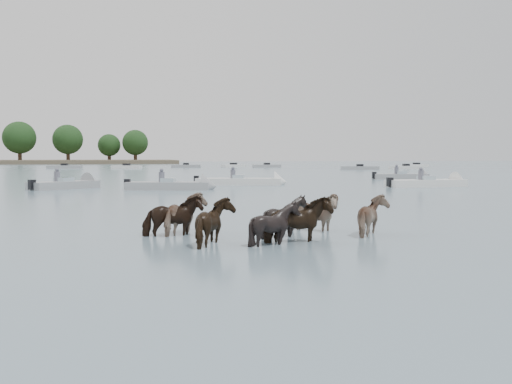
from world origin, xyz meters
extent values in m
plane|color=slate|center=(0.00, 0.00, 0.00)|extent=(400.00, 400.00, 0.00)
imported|color=black|center=(-3.81, 3.04, 0.42)|extent=(1.57, 0.79, 1.29)
imported|color=gray|center=(-3.40, 3.41, 0.43)|extent=(1.32, 1.47, 1.31)
imported|color=black|center=(-1.03, 2.16, 0.43)|extent=(1.46, 1.38, 1.30)
imported|color=gray|center=(0.02, 3.08, 0.42)|extent=(1.64, 1.43, 1.28)
imported|color=black|center=(-2.93, 1.42, 0.43)|extent=(1.16, 1.34, 1.31)
imported|color=black|center=(-1.62, 1.08, 0.40)|extent=(1.44, 1.37, 1.24)
imported|color=black|center=(-1.01, 1.23, 0.45)|extent=(1.64, 0.85, 1.34)
imported|color=#9D856A|center=(1.36, 1.97, 0.42)|extent=(1.33, 1.47, 1.28)
sphere|color=black|center=(4.38, 12.33, 0.12)|extent=(0.44, 0.44, 0.44)
cube|color=black|center=(4.13, 12.33, 0.02)|extent=(0.50, 0.22, 0.18)
cube|color=gray|center=(-8.61, 25.51, 0.20)|extent=(4.41, 4.01, 0.55)
cone|color=gray|center=(-6.90, 26.89, 0.20)|extent=(1.71, 1.81, 1.60)
cube|color=#99ADB7|center=(-8.61, 25.51, 0.55)|extent=(1.33, 1.37, 0.35)
cube|color=black|center=(-10.31, 24.13, 0.35)|extent=(0.49, 0.49, 0.60)
cylinder|color=#595966|center=(-9.01, 25.51, 0.75)|extent=(0.36, 0.36, 0.70)
sphere|color=#595966|center=(-9.01, 25.51, 1.20)|extent=(0.24, 0.24, 0.24)
cube|color=gray|center=(-2.25, 23.04, 0.20)|extent=(5.33, 2.88, 0.55)
cone|color=gray|center=(0.21, 22.37, 0.20)|extent=(1.29, 1.78, 1.60)
cube|color=#99ADB7|center=(-2.25, 23.04, 0.55)|extent=(1.07, 1.29, 0.35)
cube|color=black|center=(-4.70, 23.71, 0.35)|extent=(0.43, 0.43, 0.60)
cylinder|color=#595966|center=(-2.65, 23.04, 0.75)|extent=(0.36, 0.36, 0.70)
sphere|color=#595966|center=(-2.65, 23.04, 1.20)|extent=(0.24, 0.24, 0.24)
cube|color=silver|center=(3.16, 27.60, 0.20)|extent=(6.30, 3.20, 0.55)
cone|color=silver|center=(6.10, 26.77, 0.20)|extent=(1.30, 1.78, 1.60)
cube|color=#99ADB7|center=(3.16, 27.60, 0.55)|extent=(1.07, 1.30, 0.35)
cube|color=black|center=(0.23, 28.43, 0.35)|extent=(0.43, 0.43, 0.60)
cylinder|color=#595966|center=(2.76, 27.60, 0.75)|extent=(0.36, 0.36, 0.70)
sphere|color=#595966|center=(2.76, 27.60, 1.20)|extent=(0.24, 0.24, 0.24)
cube|color=silver|center=(15.01, 22.13, 0.20)|extent=(5.50, 1.77, 0.55)
cone|color=silver|center=(17.73, 22.22, 0.20)|extent=(0.95, 1.63, 1.60)
cube|color=#99ADB7|center=(15.01, 22.13, 0.55)|extent=(0.83, 1.14, 0.35)
cube|color=black|center=(12.28, 22.05, 0.35)|extent=(0.36, 0.36, 0.60)
cylinder|color=#595966|center=(14.61, 22.13, 0.75)|extent=(0.36, 0.36, 0.70)
sphere|color=#595966|center=(14.61, 22.13, 1.20)|extent=(0.24, 0.24, 0.24)
cube|color=gray|center=(19.46, 33.79, 0.20)|extent=(5.02, 2.56, 0.55)
cone|color=gray|center=(21.80, 33.29, 0.20)|extent=(1.21, 1.75, 1.60)
cube|color=#99ADB7|center=(19.46, 33.79, 0.55)|extent=(1.01, 1.26, 0.35)
cube|color=black|center=(17.11, 34.29, 0.35)|extent=(0.41, 0.41, 0.60)
cylinder|color=#595966|center=(19.06, 33.79, 0.75)|extent=(0.36, 0.36, 0.70)
sphere|color=#595966|center=(19.06, 33.79, 1.20)|extent=(0.24, 0.24, 0.24)
cube|color=gray|center=(-14.24, 85.73, 0.22)|extent=(5.78, 2.55, 0.60)
cube|color=black|center=(-14.24, 85.73, 0.60)|extent=(1.17, 1.17, 0.50)
cube|color=silver|center=(-4.15, 82.99, 0.22)|extent=(5.17, 3.47, 0.60)
cube|color=black|center=(-4.15, 82.99, 0.60)|extent=(1.33, 1.33, 0.50)
cube|color=gray|center=(6.46, 88.67, 0.22)|extent=(5.43, 2.61, 0.60)
cube|color=black|center=(6.46, 88.67, 0.60)|extent=(1.19, 1.19, 0.50)
cube|color=silver|center=(15.24, 88.65, 0.22)|extent=(4.86, 3.30, 0.60)
cube|color=black|center=(15.24, 88.65, 0.60)|extent=(1.33, 1.33, 0.50)
cube|color=gray|center=(21.02, 86.35, 0.22)|extent=(5.16, 1.54, 0.60)
cube|color=black|center=(21.02, 86.35, 0.60)|extent=(1.01, 1.01, 0.50)
cube|color=gray|center=(30.69, 67.01, 0.22)|extent=(5.95, 3.03, 0.60)
cube|color=black|center=(30.69, 67.01, 0.60)|extent=(1.24, 1.24, 0.50)
cube|color=silver|center=(39.36, 68.48, 0.22)|extent=(5.55, 2.82, 0.60)
cube|color=black|center=(39.36, 68.48, 0.60)|extent=(1.22, 1.22, 0.50)
cube|color=silver|center=(49.43, 82.58, 0.22)|extent=(4.78, 1.95, 0.60)
cube|color=black|center=(49.43, 82.58, 0.60)|extent=(1.09, 1.09, 0.50)
cylinder|color=#382619|center=(-31.63, 148.72, 1.96)|extent=(1.00, 1.00, 3.92)
sphere|color=black|center=(-31.63, 148.72, 7.08)|extent=(8.72, 8.72, 8.72)
cylinder|color=#382619|center=(-19.47, 151.66, 1.87)|extent=(1.00, 1.00, 3.75)
sphere|color=black|center=(-19.47, 151.66, 6.77)|extent=(8.33, 8.33, 8.33)
cylinder|color=#382619|center=(-8.35, 157.33, 1.47)|extent=(1.00, 1.00, 2.95)
sphere|color=black|center=(-8.35, 157.33, 5.32)|extent=(6.55, 6.55, 6.55)
cylinder|color=#382619|center=(-0.83, 155.23, 1.69)|extent=(1.00, 1.00, 3.38)
sphere|color=black|center=(-0.83, 155.23, 6.10)|extent=(7.50, 7.50, 7.50)
camera|label=1|loc=(-5.08, -11.13, 2.06)|focal=38.48mm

